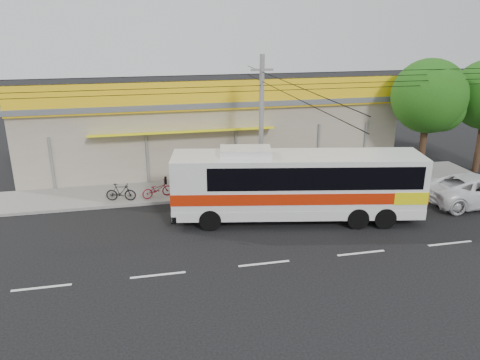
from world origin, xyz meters
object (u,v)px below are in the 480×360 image
at_px(coach_bus, 301,182).
at_px(utility_pole, 262,81).
at_px(motorbike_red, 157,189).
at_px(white_car, 479,190).
at_px(tree_near, 432,99).
at_px(motorbike_dark, 121,192).

relative_size(coach_bus, utility_pole, 0.34).
relative_size(coach_bus, motorbike_red, 7.13).
bearing_deg(white_car, coach_bus, 91.13).
bearing_deg(motorbike_red, coach_bus, -139.70).
height_order(motorbike_red, tree_near, tree_near).
bearing_deg(utility_pole, white_car, -16.41).
height_order(motorbike_dark, tree_near, tree_near).
height_order(coach_bus, utility_pole, utility_pole).
height_order(coach_bus, tree_near, tree_near).
relative_size(coach_bus, white_car, 2.11).
distance_m(motorbike_dark, white_car, 17.92).
relative_size(motorbike_dark, utility_pole, 0.04).
distance_m(white_car, tree_near, 5.79).
bearing_deg(utility_pole, motorbike_red, 170.38).
height_order(coach_bus, motorbike_red, coach_bus).
distance_m(coach_bus, motorbike_dark, 9.05).
relative_size(coach_bus, tree_near, 1.68).
height_order(motorbike_dark, utility_pole, utility_pole).
bearing_deg(tree_near, utility_pole, -173.17).
xyz_separation_m(motorbike_red, motorbike_dark, (-1.81, -0.11, 0.03)).
bearing_deg(motorbike_dark, white_car, -90.61).
bearing_deg(motorbike_dark, utility_pole, -84.47).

